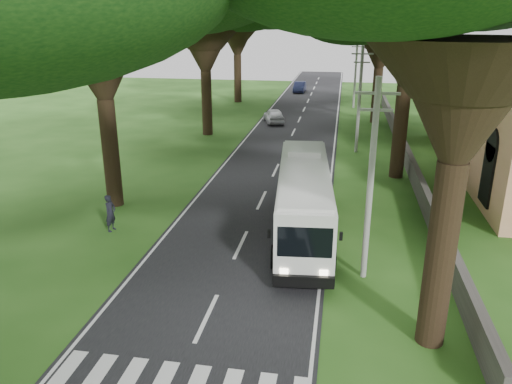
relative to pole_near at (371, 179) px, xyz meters
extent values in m
plane|color=#234D16|center=(-5.50, -6.00, -4.18)|extent=(140.00, 140.00, 0.00)
cube|color=black|center=(-5.50, 19.00, -4.17)|extent=(8.00, 120.00, 0.04)
cube|color=#383533|center=(3.50, 18.00, -3.58)|extent=(0.35, 50.00, 1.20)
cylinder|color=gray|center=(0.00, 0.00, -0.18)|extent=(0.24, 0.24, 8.00)
cube|color=gray|center=(0.00, 0.00, 3.22)|extent=(1.60, 0.10, 0.10)
cube|color=gray|center=(0.00, 0.00, 2.62)|extent=(1.20, 0.10, 0.10)
cylinder|color=gray|center=(0.00, 20.00, -0.18)|extent=(0.24, 0.24, 8.00)
cube|color=gray|center=(0.00, 20.00, 3.22)|extent=(1.60, 0.10, 0.10)
cube|color=gray|center=(0.00, 20.00, 2.62)|extent=(1.20, 0.10, 0.10)
cylinder|color=gray|center=(0.00, 40.00, -0.18)|extent=(0.24, 0.24, 8.00)
cube|color=gray|center=(0.00, 40.00, 3.22)|extent=(1.60, 0.10, 0.10)
cube|color=gray|center=(0.00, 40.00, 2.62)|extent=(1.20, 0.10, 0.10)
cylinder|color=black|center=(-13.50, 6.00, -1.24)|extent=(0.90, 0.90, 5.89)
cone|color=black|center=(-13.50, 6.00, 3.61)|extent=(3.20, 3.20, 3.80)
cylinder|color=black|center=(-13.00, 24.00, -1.42)|extent=(0.90, 0.90, 5.52)
cone|color=black|center=(-13.00, 24.00, 3.24)|extent=(3.20, 3.20, 3.80)
ellipsoid|color=black|center=(-13.00, 24.00, 7.09)|extent=(12.42, 12.42, 5.21)
cylinder|color=black|center=(-14.00, 42.00, -1.36)|extent=(0.90, 0.90, 5.65)
cone|color=black|center=(-14.00, 42.00, 3.37)|extent=(3.20, 3.20, 3.80)
ellipsoid|color=black|center=(-14.00, 42.00, 7.37)|extent=(15.92, 15.92, 6.69)
cylinder|color=black|center=(2.00, -4.00, -1.14)|extent=(0.90, 0.90, 6.08)
cone|color=black|center=(2.00, -4.00, 3.80)|extent=(3.20, 3.20, 3.80)
cylinder|color=black|center=(2.50, 14.00, -1.21)|extent=(0.90, 0.90, 5.93)
cone|color=black|center=(2.50, 14.00, 3.65)|extent=(3.20, 3.20, 3.80)
cylinder|color=black|center=(2.00, 32.00, -1.55)|extent=(0.90, 0.90, 5.26)
cone|color=black|center=(2.00, 32.00, 2.98)|extent=(3.20, 3.20, 3.80)
ellipsoid|color=black|center=(2.00, 32.00, 6.51)|extent=(13.89, 13.89, 5.83)
cylinder|color=black|center=(3.00, 50.00, -1.39)|extent=(0.90, 0.90, 5.58)
cone|color=black|center=(3.00, 50.00, 3.30)|extent=(3.20, 3.20, 3.80)
ellipsoid|color=black|center=(3.00, 50.00, 7.23)|extent=(13.73, 13.73, 5.77)
cube|color=white|center=(-2.80, 3.91, -2.38)|extent=(3.31, 11.38, 2.76)
cube|color=black|center=(-2.82, 4.18, -1.98)|extent=(3.19, 9.34, 1.03)
cube|color=black|center=(-2.80, 3.91, -3.71)|extent=(3.36, 11.42, 0.33)
cube|color=red|center=(-2.80, 3.91, -3.01)|extent=(3.26, 10.27, 0.17)
cube|color=white|center=(-2.80, 3.91, -0.95)|extent=(3.08, 10.80, 0.17)
cylinder|color=black|center=(-3.64, 0.08, -3.67)|extent=(0.42, 1.05, 1.03)
cylinder|color=black|center=(-1.31, 0.28, -3.67)|extent=(0.42, 1.05, 1.03)
cylinder|color=black|center=(-4.28, 7.34, -3.67)|extent=(0.42, 1.05, 1.03)
cylinder|color=black|center=(-1.95, 7.55, -3.67)|extent=(0.42, 1.05, 1.03)
imported|color=silver|center=(-7.86, 30.02, -3.45)|extent=(2.80, 4.43, 1.41)
imported|color=navy|center=(-7.25, 51.60, -3.45)|extent=(1.54, 4.25, 1.39)
imported|color=black|center=(-12.11, 2.55, -3.26)|extent=(0.55, 0.74, 1.85)
camera|label=1|loc=(-1.22, -18.50, 5.84)|focal=35.00mm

